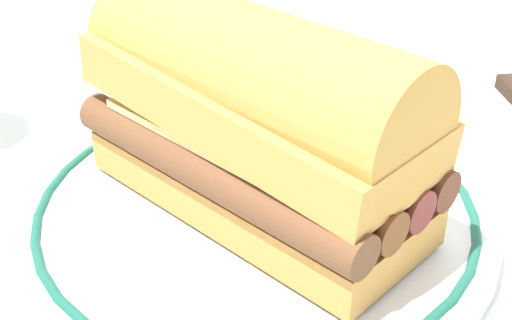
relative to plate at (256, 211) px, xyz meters
name	(u,v)px	position (x,y,z in m)	size (l,w,h in m)	color
ground_plane	(267,254)	(0.02, -0.02, -0.01)	(1.50, 1.50, 0.00)	silver
plate	(256,211)	(0.00, 0.00, 0.00)	(0.29, 0.29, 0.01)	white
sausage_sandwich	(256,115)	(0.00, 0.00, 0.07)	(0.23, 0.15, 0.12)	#CA8D42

